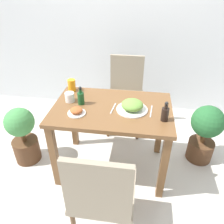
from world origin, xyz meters
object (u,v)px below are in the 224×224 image
object	(u,v)px
condiment_bottle	(81,97)
potted_plant_left	(23,134)
drink_cup	(70,97)
chair_far	(126,90)
potted_plant_right	(205,131)
side_plate	(76,111)
food_plate	(132,106)
juice_glass	(72,85)
sauce_bottle	(165,113)
chair_near	(102,194)

from	to	relation	value
condiment_bottle	potted_plant_left	distance (m)	0.78
drink_cup	chair_far	bearing A→B (deg)	56.59
potted_plant_right	side_plate	bearing A→B (deg)	-161.57
drink_cup	potted_plant_left	bearing A→B (deg)	-171.77
drink_cup	food_plate	bearing A→B (deg)	-7.17
chair_far	potted_plant_right	world-z (taller)	chair_far
juice_glass	chair_far	bearing A→B (deg)	43.78
sauce_bottle	condiment_bottle	world-z (taller)	same
chair_near	potted_plant_right	distance (m)	1.34
sauce_bottle	potted_plant_right	world-z (taller)	sauce_bottle
chair_near	potted_plant_right	world-z (taller)	chair_near
juice_glass	condiment_bottle	distance (m)	0.29
food_plate	juice_glass	bearing A→B (deg)	155.39
side_plate	potted_plant_left	distance (m)	0.77
chair_far	drink_cup	distance (m)	0.86
chair_near	juice_glass	xyz separation A→B (m)	(-0.48, 1.01, 0.26)
potted_plant_left	potted_plant_right	bearing A→B (deg)	8.55
chair_far	chair_near	bearing A→B (deg)	-90.69
potted_plant_right	juice_glass	bearing A→B (deg)	179.56
chair_far	side_plate	world-z (taller)	chair_far
side_plate	drink_cup	distance (m)	0.23
potted_plant_left	potted_plant_right	size ratio (longest dim) A/B	0.98
drink_cup	sauce_bottle	bearing A→B (deg)	-12.74
food_plate	condiment_bottle	distance (m)	0.46
side_plate	potted_plant_right	xyz separation A→B (m)	(1.20, 0.40, -0.38)
chair_near	condiment_bottle	distance (m)	0.87
chair_near	side_plate	bearing A→B (deg)	-61.82
sauce_bottle	potted_plant_left	world-z (taller)	sauce_bottle
drink_cup	juice_glass	bearing A→B (deg)	102.01
potted_plant_left	condiment_bottle	bearing A→B (deg)	3.94
drink_cup	juice_glass	distance (m)	0.22
juice_glass	condiment_bottle	bearing A→B (deg)	-56.72
drink_cup	sauce_bottle	world-z (taller)	sauce_bottle
chair_far	potted_plant_right	bearing A→B (deg)	-29.69
potted_plant_right	food_plate	bearing A→B (deg)	-159.81
juice_glass	potted_plant_right	size ratio (longest dim) A/B	0.18
food_plate	juice_glass	distance (m)	0.68
food_plate	side_plate	world-z (taller)	food_plate
chair_far	food_plate	distance (m)	0.81
chair_near	juice_glass	bearing A→B (deg)	-64.35
chair_near	chair_far	bearing A→B (deg)	-90.69
juice_glass	condiment_bottle	size ratio (longest dim) A/B	0.69
drink_cup	juice_glass	xyz separation A→B (m)	(-0.04, 0.21, 0.02)
chair_far	food_plate	world-z (taller)	chair_far
condiment_bottle	potted_plant_left	xyz separation A→B (m)	(-0.63, -0.04, -0.45)
drink_cup	potted_plant_right	size ratio (longest dim) A/B	0.13
food_plate	side_plate	xyz separation A→B (m)	(-0.45, -0.13, -0.02)
side_plate	potted_plant_right	world-z (taller)	side_plate
food_plate	condiment_bottle	bearing A→B (deg)	174.94
food_plate	condiment_bottle	world-z (taller)	condiment_bottle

